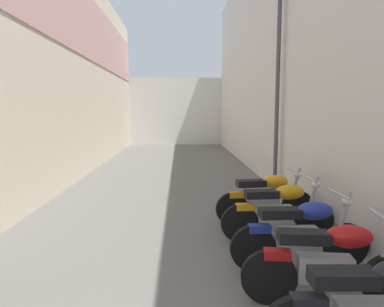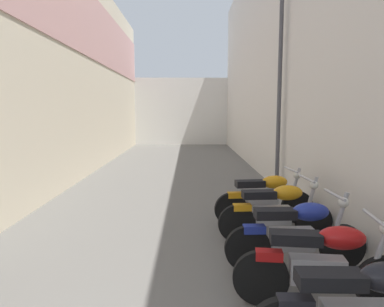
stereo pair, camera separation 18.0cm
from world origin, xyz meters
The scene contains 9 objects.
ground_plane centered at (0.00, 8.71, 0.00)m, with size 37.42×37.42×0.00m, color #66635E.
building_left centered at (-2.96, 10.67, 3.40)m, with size 0.45×21.42×6.74m.
building_right centered at (2.97, 10.71, 3.86)m, with size 0.45×21.42×7.73m.
building_far_end centered at (0.00, 22.42, 2.00)m, with size 8.54×2.00×4.01m, color silver.
motorcycle_third centered at (1.83, 3.52, 0.50)m, with size 1.84×0.58×1.04m.
motorcycle_fourth centered at (1.83, 4.43, 0.50)m, with size 1.85×0.58×1.04m.
motorcycle_fifth centered at (1.83, 5.48, 0.50)m, with size 1.85×0.58×1.04m.
motorcycle_sixth centered at (1.83, 6.32, 0.50)m, with size 1.85×0.58×1.04m.
street_lamp centered at (2.53, 8.62, 2.82)m, with size 0.79×0.18×4.83m.
Camera 2 is at (0.43, 0.04, 2.08)m, focal length 33.05 mm.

